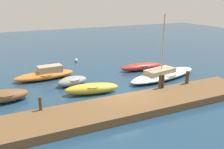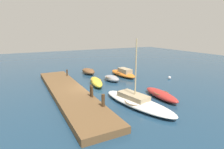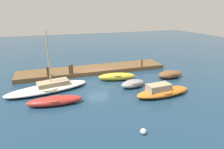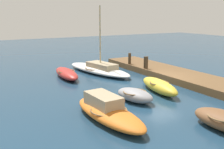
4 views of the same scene
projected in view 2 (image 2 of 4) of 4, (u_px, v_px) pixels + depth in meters
The scene contains 13 objects.
ground_plane at pixel (88, 92), 19.66m from camera, with size 84.00×84.00×0.00m, color navy.
dock_platform at pixel (69, 92), 18.68m from camera, with size 18.18×3.27×0.51m, color brown.
rowboat_red at pixel (161, 95), 17.65m from camera, with size 4.57×1.58×0.71m.
dinghy_grey at pixel (112, 78), 23.65m from camera, with size 2.80×1.78×0.75m.
rowboat_brown at pixel (88, 71), 27.61m from camera, with size 3.19×1.69×0.82m.
sailboat_white at pixel (137, 101), 15.94m from camera, with size 8.04×3.70×5.76m.
rowboat_yellow at pixel (96, 82), 21.85m from camera, with size 4.30×1.95×0.82m.
motorboat_orange at pixel (123, 73), 26.30m from camera, with size 5.45×2.04×1.18m.
mooring_post_west at pixel (67, 73), 24.33m from camera, with size 0.19×0.19×0.84m, color #47331E.
mooring_post_mid_west at pixel (91, 91), 16.67m from camera, with size 0.24×0.24×1.06m, color #47331E.
mooring_post_mid_east at pixel (92, 92), 16.45m from camera, with size 0.20×0.20×1.02m, color #47331E.
mooring_post_east at pixel (103, 100), 14.41m from camera, with size 0.27×0.27×1.02m, color #47331E.
marker_buoy at pixel (169, 78), 24.70m from camera, with size 0.40×0.40×0.40m, color silver.
Camera 2 is at (17.79, -6.29, 6.37)m, focal length 29.37 mm.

